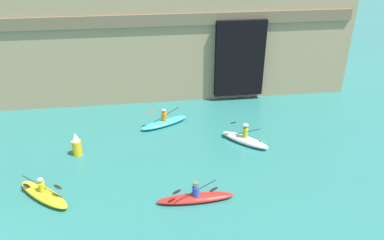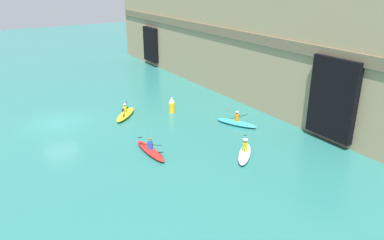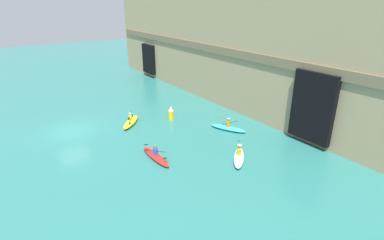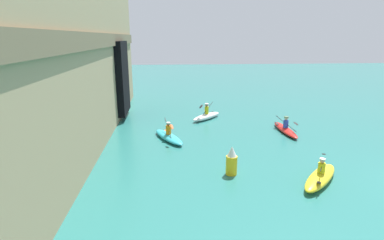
{
  "view_description": "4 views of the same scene",
  "coord_description": "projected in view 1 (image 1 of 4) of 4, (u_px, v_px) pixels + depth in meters",
  "views": [
    {
      "loc": [
        6.51,
        -9.77,
        11.31
      ],
      "look_at": [
        9.01,
        8.13,
        2.02
      ],
      "focal_mm": 35.0,
      "sensor_mm": 36.0,
      "label": 1
    },
    {
      "loc": [
        28.44,
        -5.35,
        10.75
      ],
      "look_at": [
        6.75,
        8.12,
        0.81
      ],
      "focal_mm": 35.0,
      "sensor_mm": 36.0,
      "label": 2
    },
    {
      "loc": [
        25.85,
        -4.91,
        10.77
      ],
      "look_at": [
        7.82,
        7.57,
        1.91
      ],
      "focal_mm": 28.0,
      "sensor_mm": 36.0,
      "label": 3
    },
    {
      "loc": [
        -9.8,
        11.52,
        6.1
      ],
      "look_at": [
        8.48,
        10.05,
        1.0
      ],
      "focal_mm": 28.0,
      "sensor_mm": 36.0,
      "label": 4
    }
  ],
  "objects": [
    {
      "name": "kayak_yellow",
      "position": [
        44.0,
        194.0,
        17.47
      ],
      "size": [
        2.96,
        2.85,
        1.1
      ],
      "rotation": [
        0.0,
        0.0,
        2.39
      ],
      "color": "yellow",
      "rests_on": "ground"
    },
    {
      "name": "kayak_cyan",
      "position": [
        164.0,
        122.0,
        24.0
      ],
      "size": [
        3.33,
        2.17,
        1.2
      ],
      "rotation": [
        0.0,
        0.0,
        0.45
      ],
      "color": "#33B2C6",
      "rests_on": "ground"
    },
    {
      "name": "kayak_red",
      "position": [
        196.0,
        197.0,
        17.31
      ],
      "size": [
        3.6,
        0.87,
        1.07
      ],
      "rotation": [
        0.0,
        0.0,
        0.01
      ],
      "color": "red",
      "rests_on": "ground"
    },
    {
      "name": "marker_buoy",
      "position": [
        77.0,
        145.0,
        20.68
      ],
      "size": [
        0.52,
        0.52,
        1.37
      ],
      "color": "yellow",
      "rests_on": "ground"
    },
    {
      "name": "kayak_white",
      "position": [
        245.0,
        139.0,
        21.96
      ],
      "size": [
        2.65,
        2.68,
        1.28
      ],
      "rotation": [
        0.0,
        0.0,
        5.49
      ],
      "color": "white",
      "rests_on": "ground"
    }
  ]
}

